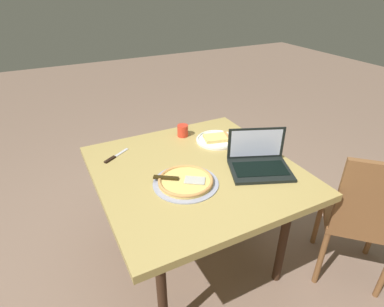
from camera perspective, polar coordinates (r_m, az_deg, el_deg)
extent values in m
plane|color=#816656|center=(2.26, 0.54, -18.44)|extent=(12.00, 12.00, 0.00)
cube|color=tan|center=(1.80, 0.64, -3.28)|extent=(1.12, 1.10, 0.04)
cylinder|color=#362114|center=(1.97, 16.40, -14.75)|extent=(0.05, 0.05, 0.68)
cylinder|color=#362114|center=(2.44, 4.45, -3.80)|extent=(0.05, 0.05, 0.68)
cylinder|color=#362114|center=(1.68, -5.56, -23.77)|extent=(0.05, 0.05, 0.68)
cylinder|color=#362114|center=(2.21, -13.20, -8.73)|extent=(0.05, 0.05, 0.68)
cube|color=black|center=(1.80, 12.37, -2.99)|extent=(0.36, 0.40, 0.02)
cube|color=black|center=(1.79, 12.41, -2.71)|extent=(0.25, 0.33, 0.00)
cube|color=black|center=(1.85, 11.66, 1.90)|extent=(0.13, 0.31, 0.19)
cube|color=silver|center=(1.85, 11.68, 1.86)|extent=(0.12, 0.28, 0.17)
cylinder|color=silver|center=(2.09, 4.48, 2.47)|extent=(0.27, 0.27, 0.01)
torus|color=white|center=(2.08, 4.49, 2.71)|extent=(0.26, 0.26, 0.01)
cube|color=#E8CA6B|center=(2.08, 4.49, 2.88)|extent=(0.15, 0.18, 0.02)
cube|color=tan|center=(2.10, 6.48, 3.09)|extent=(0.12, 0.05, 0.03)
cylinder|color=#9599AD|center=(1.66, -1.16, -5.45)|extent=(0.35, 0.35, 0.01)
cylinder|color=#E1BE63|center=(1.65, -1.16, -5.14)|extent=(0.29, 0.29, 0.02)
torus|color=tan|center=(1.65, -1.16, -4.91)|extent=(0.29, 0.29, 0.02)
cube|color=beige|center=(1.64, 0.51, -4.92)|extent=(0.12, 0.13, 0.00)
cube|color=black|center=(1.66, -4.80, -4.45)|extent=(0.10, 0.13, 0.01)
cube|color=silver|center=(1.98, -13.15, -0.06)|extent=(0.10, 0.14, 0.00)
cube|color=black|center=(1.93, -14.80, -1.07)|extent=(0.06, 0.08, 0.01)
cylinder|color=red|center=(2.13, -1.71, 4.21)|extent=(0.07, 0.07, 0.08)
cylinder|color=#4C291D|center=(2.13, -1.71, 4.76)|extent=(0.07, 0.07, 0.00)
cube|color=brown|center=(2.14, 28.16, -10.01)|extent=(0.55, 0.55, 0.04)
cube|color=brown|center=(1.87, 30.68, -7.54)|extent=(0.28, 0.29, 0.45)
cylinder|color=brown|center=(2.46, 30.33, -12.05)|extent=(0.03, 0.03, 0.42)
cylinder|color=brown|center=(2.38, 22.11, -11.22)|extent=(0.03, 0.03, 0.42)
cylinder|color=brown|center=(2.12, 22.55, -17.25)|extent=(0.03, 0.03, 0.42)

